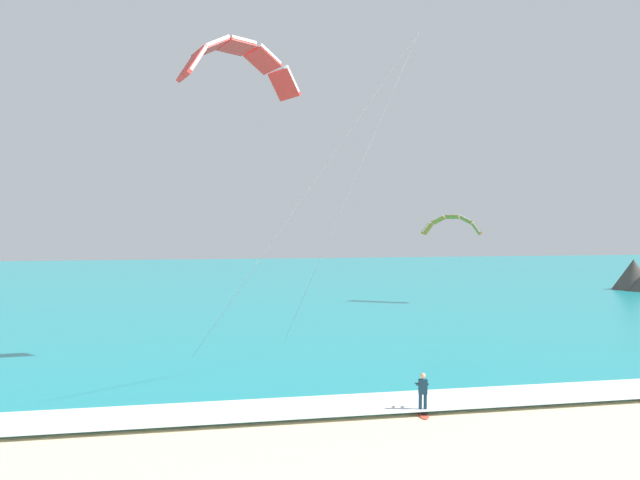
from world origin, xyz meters
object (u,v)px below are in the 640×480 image
Objects in this scene: kitesurfer at (423,391)px; surfboard at (423,414)px; kite_distant at (452,222)px; kite_primary at (240,61)px.

surfboard is at bearing -100.37° from kitesurfer.
kite_distant is at bearing 65.44° from surfboard.
kitesurfer is at bearing 79.63° from surfboard.
kitesurfer reaches higher than surfboard.
surfboard is 0.27× the size of kite_distant.
surfboard is 0.09× the size of kite_primary.
kite_primary is (-6.52, 9.54, 15.17)m from kitesurfer.
kitesurfer is at bearing -55.67° from kite_primary.
surfboard is 19.82m from kite_primary.
surfboard is 0.86× the size of kitesurfer.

